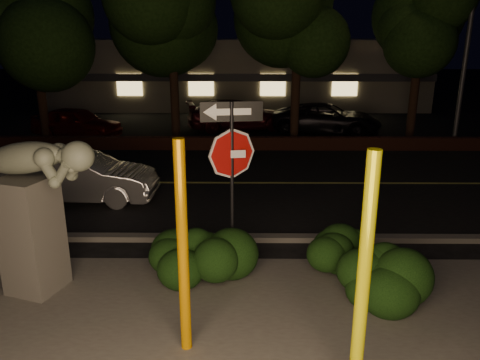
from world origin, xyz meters
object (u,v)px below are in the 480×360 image
Objects in this scene: yellow_pole_left at (183,251)px; silver_sedan at (80,177)px; signpost at (232,154)px; sculpture at (29,199)px; yellow_pole_right at (363,286)px; parked_car_red at (77,123)px; parked_car_darkred at (238,115)px; streetlight at (469,2)px; parked_car_dark at (327,119)px.

silver_sedan is (-3.57, 6.21, -0.87)m from yellow_pole_left.
signpost is 3.48m from sculpture.
sculpture is (-3.35, -0.73, -0.58)m from signpost.
yellow_pole_right reaches higher than yellow_pole_left.
yellow_pole_left is 0.79× the size of parked_car_red.
silver_sedan is at bearing 118.07° from sculpture.
parked_car_darkred is (3.27, 14.48, -1.01)m from sculpture.
streetlight reaches higher than signpost.
streetlight is 1.90× the size of parked_car_dark.
parked_car_dark is (10.94, 1.08, 0.01)m from parked_car_red.
yellow_pole_left is 0.76× the size of silver_sedan.
yellow_pole_left is 16.09m from parked_car_darkred.
parked_car_red is at bearing 124.23° from sculpture.
yellow_pole_right is 0.66× the size of parked_car_dark.
sculpture is 0.57× the size of parked_car_dark.
streetlight is 2.35× the size of parked_car_red.
yellow_pole_right is at bearing -139.13° from silver_sedan.
sculpture reaches higher than silver_sedan.
yellow_pole_left is 3.18m from sculpture.
parked_car_darkred is at bearing 82.59° from signpost.
sculpture is 13.17m from parked_car_red.
silver_sedan is at bearing 145.83° from parked_car_darkred.
yellow_pole_right is at bearing -24.37° from yellow_pole_left.
signpost reaches higher than yellow_pole_left.
parked_car_dark is (4.01, -0.80, -0.02)m from parked_car_darkred.
signpost is 0.67× the size of parked_car_dark.
yellow_pole_right reaches higher than parked_car_red.
yellow_pole_right is at bearing -131.08° from streetlight.
yellow_pole_right is 15.69m from streetlight.
parked_car_dark is at bearing -69.37° from parked_car_red.
signpost is at bearing -130.78° from silver_sedan.
sculpture is at bearing 152.49° from yellow_pole_right.
silver_sedan is (-4.17, 3.90, -1.62)m from signpost.
parked_car_dark is (2.37, 16.25, -0.92)m from yellow_pole_right.
parked_car_darkred is (0.52, 16.06, -0.85)m from yellow_pole_left.
silver_sedan reaches higher than parked_car_red.
parked_car_darkred is (-1.65, 17.04, -0.90)m from yellow_pole_right.
streetlight is 16.20m from parked_car_red.
yellow_pole_right is at bearing 173.89° from parked_car_darkred.
parked_car_darkred is at bearing 88.14° from yellow_pole_left.
yellow_pole_right is at bearing -175.56° from parked_car_dark.
parked_car_darkred is at bearing -59.87° from parked_car_red.
yellow_pole_left reaches higher than parked_car_darkred.
streetlight is at bearing -107.97° from parked_car_dark.
parked_car_dark reaches higher than silver_sedan.
yellow_pole_left is 0.64× the size of parked_car_dark.
sculpture reaches higher than parked_car_dark.
sculpture is (-2.75, 1.58, 0.16)m from yellow_pole_left.
sculpture is at bearing 155.63° from parked_car_darkred.
yellow_pole_left is 0.96× the size of signpost.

